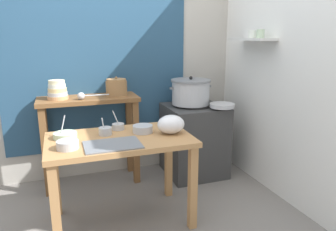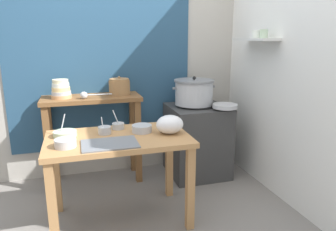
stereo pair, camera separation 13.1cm
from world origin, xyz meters
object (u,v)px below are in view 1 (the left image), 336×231
Objects in this scene: serving_tray at (113,145)px; prep_bowl_5 at (105,131)px; prep_bowl_0 at (143,129)px; stove_block at (194,140)px; prep_bowl_3 at (68,144)px; bowl_stack_enamel at (57,91)px; ladle at (82,96)px; prep_bowl_4 at (166,122)px; prep_bowl_1 at (65,135)px; wide_pan at (222,105)px; clay_pot at (116,87)px; steamer_pot at (191,92)px; prep_table at (120,151)px; back_shelf_table at (90,119)px; prep_bowl_2 at (118,126)px; plastic_bag at (171,124)px.

prep_bowl_5 is (-0.01, 0.27, 0.03)m from serving_tray.
stove_block is at bearing 39.67° from prep_bowl_0.
stove_block is at bearing 31.44° from prep_bowl_3.
bowl_stack_enamel is 0.48× the size of serving_tray.
prep_bowl_4 is at bearing -35.90° from ladle.
prep_bowl_4 is at bearing 6.58° from prep_bowl_1.
bowl_stack_enamel is 1.61m from wide_pan.
clay_pot reaches higher than prep_bowl_1.
prep_bowl_1 is (-1.29, -0.57, -0.17)m from steamer_pot.
serving_tray reaches higher than prep_table.
wide_pan reaches higher than serving_tray.
bowl_stack_enamel is (-0.28, -0.01, 0.30)m from back_shelf_table.
bowl_stack_enamel is at bearing 115.72° from prep_bowl_5.
prep_bowl_3 reaches higher than serving_tray.
ladle is at bearing 106.73° from prep_table.
prep_bowl_1 is (0.03, -0.67, -0.24)m from bowl_stack_enamel.
bowl_stack_enamel is at bearing 127.95° from prep_bowl_2.
back_shelf_table is 2.40× the size of serving_tray.
prep_bowl_0 is 1.07× the size of prep_bowl_3.
plastic_bag reaches higher than prep_bowl_5.
prep_bowl_2 is (0.03, 0.21, 0.14)m from prep_table.
steamer_pot reaches higher than prep_bowl_5.
wide_pan is 1.27m from prep_bowl_5.
wide_pan is (0.20, -0.23, 0.42)m from stove_block.
wide_pan is 1.89× the size of prep_bowl_5.
bowl_stack_enamel is 0.72m from prep_bowl_1.
prep_table is 5.23× the size of clay_pot.
plastic_bag is at bearing -4.98° from prep_table.
stove_block is 4.38× the size of prep_bowl_1.
bowl_stack_enamel is at bearing 118.35° from prep_table.
clay_pot reaches higher than prep_bowl_3.
ladle is 2.58× the size of prep_bowl_4.
steamer_pot is at bearing -8.17° from clay_pot.
stove_block is 6.76× the size of prep_bowl_4.
steamer_pot is 0.78m from clay_pot.
plastic_bag is 1.24× the size of prep_bowl_1.
prep_table is 1.17m from stove_block.
serving_tray is 2.25× the size of prep_bowl_1.
prep_bowl_4 is (0.45, 0.22, 0.14)m from prep_table.
prep_bowl_2 is at bearing 73.41° from serving_tray.
prep_bowl_2 is (-0.17, 0.14, -0.00)m from prep_bowl_0.
plastic_bag is at bearing -32.56° from prep_bowl_2.
prep_bowl_3 is at bearing -148.56° from stove_block.
clay_pot reaches higher than prep_bowl_5.
wide_pan is at bearing 33.26° from plastic_bag.
prep_bowl_1 reaches higher than prep_bowl_0.
prep_bowl_4 is at bearing 12.14° from prep_bowl_5.
ladle is at bearing 100.96° from prep_bowl_5.
clay_pot is 1.03m from serving_tray.
clay_pot is at bearing 170.83° from stove_block.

